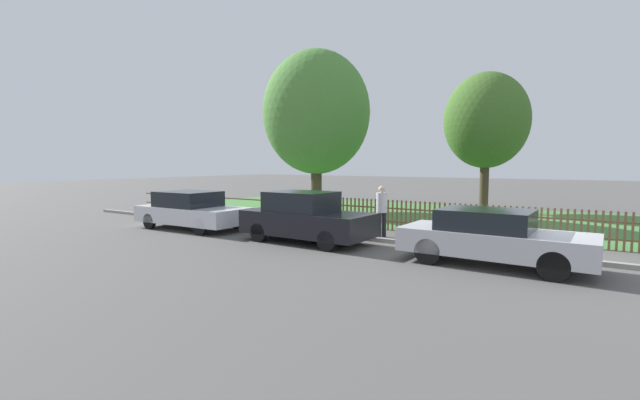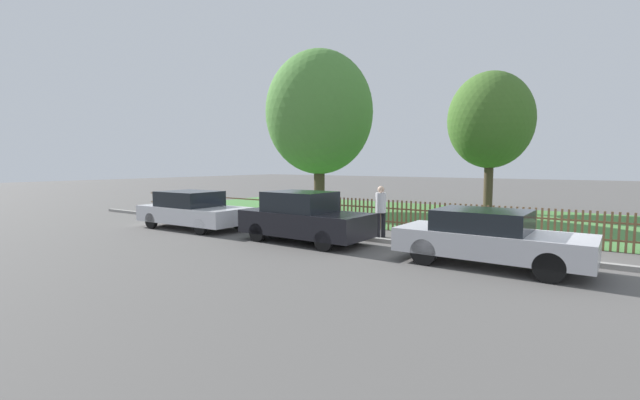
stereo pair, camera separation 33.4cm
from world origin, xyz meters
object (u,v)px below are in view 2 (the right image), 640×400
(parked_car_navy_estate, at_px, (489,237))
(parked_car_black_saloon, at_px, (304,217))
(tree_nearest_kerb, at_px, (319,113))
(tree_behind_motorcycle, at_px, (490,120))
(parked_car_silver_hatchback, at_px, (193,210))
(pedestrian_by_lamp, at_px, (381,209))
(covered_motorcycle, at_px, (300,211))

(parked_car_navy_estate, bearing_deg, parked_car_black_saloon, -178.95)
(parked_car_black_saloon, xyz_separation_m, tree_nearest_kerb, (-4.49, 7.36, 4.12))
(parked_car_navy_estate, relative_size, tree_behind_motorcycle, 0.63)
(parked_car_black_saloon, relative_size, tree_behind_motorcycle, 0.60)
(parked_car_silver_hatchback, distance_m, tree_nearest_kerb, 8.56)
(parked_car_black_saloon, relative_size, tree_nearest_kerb, 0.51)
(pedestrian_by_lamp, bearing_deg, parked_car_navy_estate, 80.03)
(parked_car_navy_estate, bearing_deg, pedestrian_by_lamp, 152.89)
(parked_car_black_saloon, height_order, covered_motorcycle, parked_car_black_saloon)
(parked_car_navy_estate, xyz_separation_m, tree_behind_motorcycle, (-2.71, 11.62, 3.78))
(parked_car_black_saloon, distance_m, tree_behind_motorcycle, 12.47)
(parked_car_navy_estate, bearing_deg, tree_behind_motorcycle, 104.22)
(covered_motorcycle, height_order, pedestrian_by_lamp, pedestrian_by_lamp)
(covered_motorcycle, xyz_separation_m, pedestrian_by_lamp, (3.33, -0.10, 0.32))
(parked_car_silver_hatchback, xyz_separation_m, covered_motorcycle, (3.25, 2.20, -0.06))
(parked_car_silver_hatchback, xyz_separation_m, parked_car_black_saloon, (5.01, 0.09, 0.07))
(parked_car_black_saloon, bearing_deg, pedestrian_by_lamp, 53.45)
(tree_behind_motorcycle, relative_size, pedestrian_by_lamp, 4.08)
(tree_behind_motorcycle, distance_m, pedestrian_by_lamp, 10.27)
(parked_car_silver_hatchback, bearing_deg, parked_car_black_saloon, -0.25)
(parked_car_silver_hatchback, height_order, parked_car_black_saloon, parked_car_black_saloon)
(tree_nearest_kerb, height_order, pedestrian_by_lamp, tree_nearest_kerb)
(parked_car_navy_estate, xyz_separation_m, tree_nearest_kerb, (-9.83, 7.36, 4.20))
(parked_car_silver_hatchback, distance_m, parked_car_black_saloon, 5.01)
(parked_car_silver_hatchback, height_order, covered_motorcycle, parked_car_silver_hatchback)
(tree_nearest_kerb, distance_m, tree_behind_motorcycle, 8.31)
(covered_motorcycle, distance_m, tree_behind_motorcycle, 11.14)
(tree_behind_motorcycle, bearing_deg, parked_car_silver_hatchback, -123.13)
(parked_car_black_saloon, height_order, tree_nearest_kerb, tree_nearest_kerb)
(covered_motorcycle, distance_m, tree_nearest_kerb, 7.28)
(covered_motorcycle, bearing_deg, tree_nearest_kerb, 121.78)
(tree_nearest_kerb, relative_size, pedestrian_by_lamp, 4.77)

